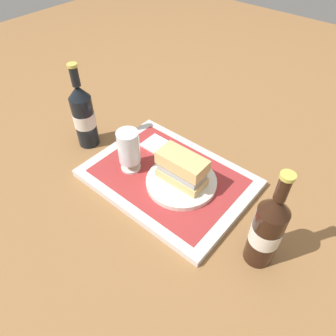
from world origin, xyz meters
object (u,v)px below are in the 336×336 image
object	(u,v)px
sandwich	(181,168)
beer_glass	(129,149)
plate	(181,182)
beer_bottle	(84,115)
second_bottle	(267,230)

from	to	relation	value
sandwich	beer_glass	size ratio (longest dim) A/B	1.07
beer_glass	plate	bearing A→B (deg)	-163.02
sandwich	plate	bearing A→B (deg)	-180.00
sandwich	beer_bottle	world-z (taller)	beer_bottle
beer_glass	second_bottle	bearing A→B (deg)	179.42
beer_glass	sandwich	bearing A→B (deg)	-162.67
plate	second_bottle	bearing A→B (deg)	169.31
sandwich	beer_glass	world-z (taller)	beer_glass
plate	beer_bottle	bearing A→B (deg)	5.79
beer_bottle	sandwich	bearing A→B (deg)	-174.16
sandwich	beer_bottle	xyz separation A→B (m)	(0.34, 0.04, 0.03)
plate	beer_glass	world-z (taller)	beer_glass
sandwich	second_bottle	distance (m)	0.27
beer_glass	second_bottle	size ratio (longest dim) A/B	0.47
beer_bottle	second_bottle	bearing A→B (deg)	178.69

